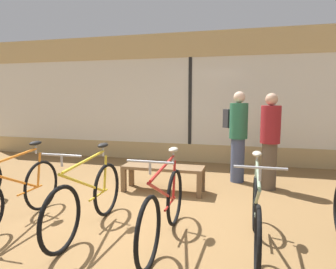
% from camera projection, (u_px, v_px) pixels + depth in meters
% --- Properties ---
extents(ground_plane, '(24.00, 24.00, 0.00)m').
position_uv_depth(ground_plane, '(136.00, 221.00, 3.97)').
color(ground_plane, olive).
extents(shop_back_wall, '(12.00, 0.08, 3.20)m').
position_uv_depth(shop_back_wall, '(190.00, 97.00, 7.44)').
color(shop_back_wall, tan).
rests_on(shop_back_wall, ground_plane).
extents(bicycle_left, '(0.46, 1.77, 1.04)m').
position_uv_depth(bicycle_left, '(15.00, 193.00, 3.84)').
color(bicycle_left, black).
rests_on(bicycle_left, ground_plane).
extents(bicycle_center_left, '(0.46, 1.78, 1.04)m').
position_uv_depth(bicycle_center_left, '(88.00, 199.00, 3.63)').
color(bicycle_center_left, black).
rests_on(bicycle_center_left, ground_plane).
extents(bicycle_center_right, '(0.46, 1.76, 1.04)m').
position_uv_depth(bicycle_center_right, '(164.00, 208.00, 3.33)').
color(bicycle_center_right, black).
rests_on(bicycle_center_right, ground_plane).
extents(bicycle_right, '(0.46, 1.71, 1.02)m').
position_uv_depth(bicycle_right, '(256.00, 215.00, 3.18)').
color(bicycle_right, black).
rests_on(bicycle_right, ground_plane).
extents(display_bench, '(1.40, 0.44, 0.45)m').
position_uv_depth(display_bench, '(163.00, 170.00, 5.16)').
color(display_bench, brown).
rests_on(display_bench, ground_plane).
extents(customer_near_rack, '(0.55, 0.54, 1.73)m').
position_uv_depth(customer_near_rack, '(238.00, 134.00, 5.71)').
color(customer_near_rack, '#424C6B').
rests_on(customer_near_rack, ground_plane).
extents(customer_by_window, '(0.47, 0.47, 1.70)m').
position_uv_depth(customer_by_window, '(270.00, 139.00, 5.23)').
color(customer_by_window, brown).
rests_on(customer_by_window, ground_plane).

